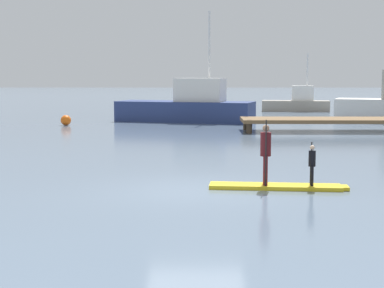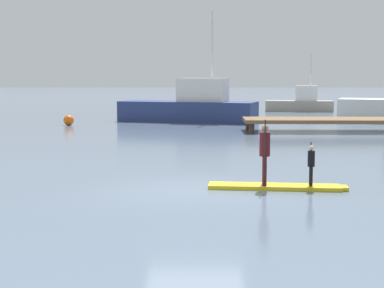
{
  "view_description": "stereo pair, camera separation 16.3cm",
  "coord_description": "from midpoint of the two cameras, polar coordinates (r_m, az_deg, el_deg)",
  "views": [
    {
      "loc": [
        0.03,
        -15.04,
        2.89
      ],
      "look_at": [
        -0.13,
        2.98,
        0.82
      ],
      "focal_mm": 56.71,
      "sensor_mm": 36.0,
      "label": 1
    },
    {
      "loc": [
        0.2,
        -15.04,
        2.89
      ],
      "look_at": [
        -0.13,
        2.98,
        0.82
      ],
      "focal_mm": 56.71,
      "sensor_mm": 36.0,
      "label": 2
    }
  ],
  "objects": [
    {
      "name": "ground_plane",
      "position": [
        15.32,
        0.58,
        -4.33
      ],
      "size": [
        240.0,
        240.0,
        0.0
      ],
      "primitive_type": "plane",
      "color": "slate"
    },
    {
      "name": "paddler_child_solo",
      "position": [
        15.59,
        11.43,
        -1.77
      ],
      "size": [
        0.19,
        0.37,
        1.09
      ],
      "color": "black",
      "rests_on": "paddleboard_near"
    },
    {
      "name": "motor_boat_small_navy",
      "position": [
        48.63,
        10.28,
        3.82
      ],
      "size": [
        5.39,
        2.22,
        4.53
      ],
      "color": "#9E9384",
      "rests_on": "ground"
    },
    {
      "name": "mooring_buoy_near",
      "position": [
        35.31,
        -11.39,
        2.21
      ],
      "size": [
        0.59,
        0.59,
        0.59
      ],
      "primitive_type": "sphere",
      "color": "orange",
      "rests_on": "ground"
    },
    {
      "name": "fishing_boat_white_large",
      "position": [
        37.31,
        0.03,
        3.52
      ],
      "size": [
        8.76,
        4.8,
        6.67
      ],
      "color": "navy",
      "rests_on": "ground"
    },
    {
      "name": "floating_dock",
      "position": [
        31.58,
        13.36,
        2.17
      ],
      "size": [
        9.14,
        2.7,
        0.67
      ],
      "color": "brown",
      "rests_on": "ground"
    },
    {
      "name": "paddler_adult",
      "position": [
        15.46,
        7.15,
        -0.6
      ],
      "size": [
        0.29,
        0.49,
        1.67
      ],
      "color": "#4C1419",
      "rests_on": "paddleboard_near"
    },
    {
      "name": "paddleboard_near",
      "position": [
        15.62,
        8.3,
        -4.0
      ],
      "size": [
        3.54,
        0.96,
        0.1
      ],
      "color": "gold",
      "rests_on": "ground"
    }
  ]
}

